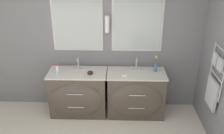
# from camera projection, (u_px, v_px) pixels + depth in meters

# --- Properties ---
(wall_back) EXTENTS (5.45, 0.16, 2.60)m
(wall_back) POSITION_uv_depth(u_px,v_px,m) (95.00, 40.00, 4.48)
(wall_back) COLOR slate
(wall_back) RESTS_ON ground_plane
(vanity_left) EXTENTS (1.03, 0.60, 0.83)m
(vanity_left) POSITION_uv_depth(u_px,v_px,m) (78.00, 93.00, 4.52)
(vanity_left) COLOR #4C4238
(vanity_left) RESTS_ON ground_plane
(vanity_right) EXTENTS (1.03, 0.60, 0.83)m
(vanity_right) POSITION_uv_depth(u_px,v_px,m) (136.00, 94.00, 4.50)
(vanity_right) COLOR #4C4238
(vanity_right) RESTS_ON ground_plane
(faucet_left) EXTENTS (0.17, 0.14, 0.22)m
(faucet_left) POSITION_uv_depth(u_px,v_px,m) (78.00, 63.00, 4.46)
(faucet_left) COLOR silver
(faucet_left) RESTS_ON vanity_left
(faucet_right) EXTENTS (0.17, 0.14, 0.22)m
(faucet_right) POSITION_uv_depth(u_px,v_px,m) (136.00, 64.00, 4.43)
(faucet_right) COLOR silver
(faucet_right) RESTS_ON vanity_right
(toiletry_bottle) EXTENTS (0.05, 0.05, 0.18)m
(toiletry_bottle) POSITION_uv_depth(u_px,v_px,m) (57.00, 70.00, 4.28)
(toiletry_bottle) COLOR silver
(toiletry_bottle) RESTS_ON vanity_left
(amenity_bowl) EXTENTS (0.10, 0.10, 0.06)m
(amenity_bowl) POSITION_uv_depth(u_px,v_px,m) (90.00, 73.00, 4.30)
(amenity_bowl) COLOR black
(amenity_bowl) RESTS_ON vanity_left
(flower_vase) EXTENTS (0.05, 0.05, 0.30)m
(flower_vase) POSITION_uv_depth(u_px,v_px,m) (156.00, 66.00, 4.36)
(flower_vase) COLOR teal
(flower_vase) RESTS_ON vanity_right
(soap_dish) EXTENTS (0.10, 0.07, 0.04)m
(soap_dish) POSITION_uv_depth(u_px,v_px,m) (124.00, 76.00, 4.22)
(soap_dish) COLOR white
(soap_dish) RESTS_ON vanity_right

